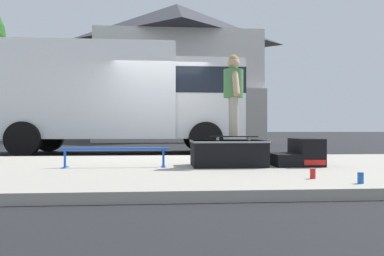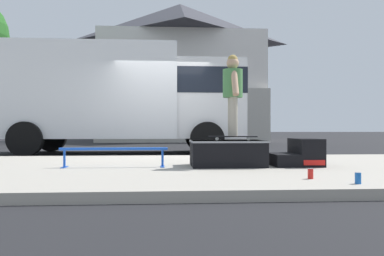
# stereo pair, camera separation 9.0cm
# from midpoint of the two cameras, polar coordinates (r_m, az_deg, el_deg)

# --- Properties ---
(ground_plane) EXTENTS (140.00, 140.00, 0.00)m
(ground_plane) POSITION_cam_midpoint_polar(r_m,az_deg,el_deg) (9.27, -4.08, -4.53)
(ground_plane) COLOR black
(sidewalk_slab) EXTENTS (50.00, 5.00, 0.12)m
(sidewalk_slab) POSITION_cam_midpoint_polar(r_m,az_deg,el_deg) (6.28, -4.11, -6.12)
(sidewalk_slab) COLOR #A8A093
(sidewalk_slab) RESTS_ON ground
(skate_box) EXTENTS (1.17, 0.79, 0.41)m
(skate_box) POSITION_cam_midpoint_polar(r_m,az_deg,el_deg) (6.28, 5.59, -3.57)
(skate_box) COLOR black
(skate_box) RESTS_ON sidewalk_slab
(kicker_ramp) EXTENTS (0.76, 0.73, 0.44)m
(kicker_ramp) POSITION_cam_midpoint_polar(r_m,az_deg,el_deg) (6.58, 15.70, -3.74)
(kicker_ramp) COLOR black
(kicker_ramp) RESTS_ON sidewalk_slab
(grind_rail) EXTENTS (1.67, 0.28, 0.31)m
(grind_rail) POSITION_cam_midpoint_polar(r_m,az_deg,el_deg) (6.19, -10.93, -3.48)
(grind_rail) COLOR blue
(grind_rail) RESTS_ON sidewalk_slab
(skateboard) EXTENTS (0.80, 0.33, 0.07)m
(skateboard) POSITION_cam_midpoint_polar(r_m,az_deg,el_deg) (6.30, 6.37, -1.29)
(skateboard) COLOR black
(skateboard) RESTS_ON skate_box
(skater_kid) EXTENTS (0.32, 0.67, 1.31)m
(skater_kid) POSITION_cam_midpoint_polar(r_m,az_deg,el_deg) (6.34, 6.37, 5.79)
(skater_kid) COLOR #B7AD99
(skater_kid) RESTS_ON skateboard
(soda_can) EXTENTS (0.07, 0.07, 0.13)m
(soda_can) POSITION_cam_midpoint_polar(r_m,az_deg,el_deg) (4.91, 17.43, -6.38)
(soda_can) COLOR red
(soda_can) RESTS_ON sidewalk_slab
(soda_can_b) EXTENTS (0.07, 0.07, 0.13)m
(soda_can_b) POSITION_cam_midpoint_polar(r_m,az_deg,el_deg) (4.66, 23.60, -6.72)
(soda_can_b) COLOR #1959B2
(soda_can_b) RESTS_ON sidewalk_slab
(box_truck) EXTENTS (6.91, 2.63, 3.05)m
(box_truck) POSITION_cam_midpoint_polar(r_m,az_deg,el_deg) (11.54, -9.79, 4.80)
(box_truck) COLOR white
(box_truck) RESTS_ON ground
(house_behind) EXTENTS (9.54, 8.23, 8.40)m
(house_behind) POSITION_cam_midpoint_polar(r_m,az_deg,el_deg) (24.20, -1.63, 8.30)
(house_behind) COLOR silver
(house_behind) RESTS_ON ground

